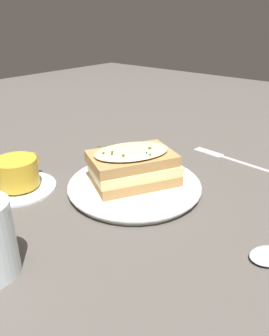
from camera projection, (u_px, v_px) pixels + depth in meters
The scene contains 5 objects.
ground_plane at pixel (128, 184), 0.62m from camera, with size 2.40×2.40×0.00m, color #514C47.
dinner_plate at pixel (134, 185), 0.60m from camera, with size 0.24×0.24×0.02m.
sandwich at pixel (133, 166), 0.58m from camera, with size 0.17×0.16×0.06m.
teacup_with_saucer at pixel (18, 177), 0.59m from camera, with size 0.13×0.13×0.06m.
fork at pixel (221, 156), 0.74m from camera, with size 0.03×0.18×0.00m.
Camera 1 is at (0.41, 0.36, 0.29)m, focal length 35.00 mm.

